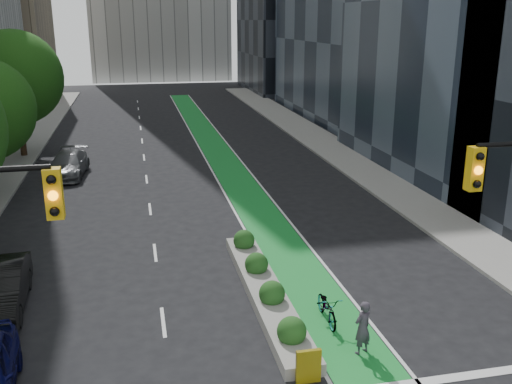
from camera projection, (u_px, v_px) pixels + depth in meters
name	position (u px, v px, depth m)	size (l,w,h in m)	color
sidewalk_right	(355.00, 163.00, 39.48)	(3.60, 90.00, 0.15)	gray
bike_lane_paint	(219.00, 154.00, 42.40)	(2.20, 70.00, 0.01)	#198B33
tree_far	(15.00, 78.00, 39.80)	(6.60, 6.60, 9.00)	black
median_planter	(265.00, 288.00, 20.45)	(1.20, 10.26, 1.10)	gray
bicycle	(327.00, 307.00, 18.78)	(0.67, 1.92, 1.01)	gray
cyclist	(363.00, 328.00, 16.86)	(0.62, 0.41, 1.71)	#3B3641
parked_car_left_far	(68.00, 164.00, 36.24)	(2.11, 5.18, 1.50)	#56585B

